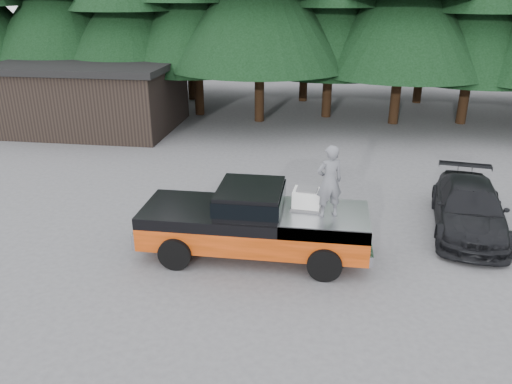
# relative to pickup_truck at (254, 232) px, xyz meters

# --- Properties ---
(ground) EXTENTS (120.00, 120.00, 0.00)m
(ground) POSITION_rel_pickup_truck_xyz_m (-0.85, -0.20, -0.67)
(ground) COLOR #525254
(ground) RESTS_ON ground
(pickup_truck) EXTENTS (6.00, 2.04, 1.33)m
(pickup_truck) POSITION_rel_pickup_truck_xyz_m (0.00, 0.00, 0.00)
(pickup_truck) COLOR #D34913
(pickup_truck) RESTS_ON ground
(truck_cab) EXTENTS (1.66, 1.90, 0.59)m
(truck_cab) POSITION_rel_pickup_truck_xyz_m (-0.10, -0.00, 0.96)
(truck_cab) COLOR black
(truck_cab) RESTS_ON pickup_truck
(air_compressor) EXTENTS (0.74, 0.63, 0.48)m
(air_compressor) POSITION_rel_pickup_truck_xyz_m (1.32, 0.24, 0.90)
(air_compressor) COLOR silver
(air_compressor) RESTS_ON pickup_truck
(man_on_bed) EXTENTS (0.78, 0.67, 1.82)m
(man_on_bed) POSITION_rel_pickup_truck_xyz_m (1.86, -0.16, 1.58)
(man_on_bed) COLOR slate
(man_on_bed) RESTS_ON pickup_truck
(parked_car) EXTENTS (2.55, 4.93, 1.37)m
(parked_car) POSITION_rel_pickup_truck_xyz_m (5.93, 2.36, 0.02)
(parked_car) COLOR black
(parked_car) RESTS_ON ground
(utility_building) EXTENTS (8.40, 6.40, 3.30)m
(utility_building) POSITION_rel_pickup_truck_xyz_m (-9.85, 11.80, 1.00)
(utility_building) COLOR black
(utility_building) RESTS_ON ground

